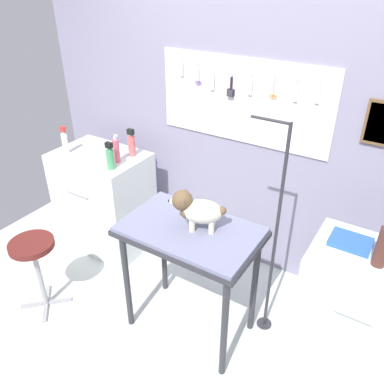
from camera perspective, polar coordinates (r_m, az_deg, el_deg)
name	(u,v)px	position (r m, az deg, el deg)	size (l,w,h in m)	color
ground	(157,349)	(3.03, -5.16, -21.76)	(4.40, 4.00, 0.04)	silver
rear_wall_panel	(246,137)	(3.20, 7.87, 7.90)	(4.00, 0.11, 2.30)	gray
grooming_table	(190,241)	(2.59, -0.29, -7.18)	(0.90, 0.56, 0.90)	#2D2D33
grooming_arm	(273,245)	(2.68, 11.72, -7.58)	(0.30, 0.11, 1.61)	#2D2D33
dog	(196,209)	(2.45, 0.65, -2.54)	(0.36, 0.26, 0.26)	beige
counter_left	(104,200)	(3.72, -12.61, -1.16)	(0.80, 0.58, 0.93)	silver
cabinet_right	(357,311)	(2.81, 22.80, -15.66)	(0.68, 0.54, 0.90)	silver
stool	(34,255)	(3.15, -21.98, -8.51)	(0.32, 0.32, 0.62)	#9E9EA3
spray_bottle_short	(110,158)	(3.18, -11.80, 4.91)	(0.06, 0.06, 0.23)	#48A164
detangler_spray	(116,151)	(3.29, -10.95, 5.94)	(0.06, 0.05, 0.24)	#CE566B
shampoo_bottle	(132,144)	(3.38, -8.78, 6.87)	(0.06, 0.06, 0.24)	#D46060
conditioner_bottle	(65,142)	(3.56, -18.00, 6.96)	(0.05, 0.05, 0.24)	white
soda_bottle	(383,246)	(2.40, 26.02, -7.03)	(0.07, 0.07, 0.29)	#4D2720
supply_tray	(351,242)	(2.56, 22.05, -6.73)	(0.24, 0.18, 0.04)	blue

